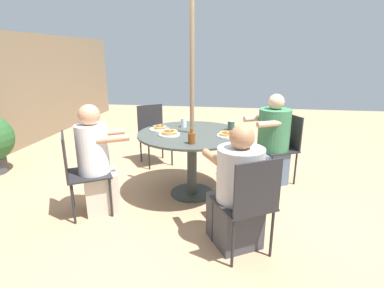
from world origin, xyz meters
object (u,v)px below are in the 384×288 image
(patio_chair_south, at_px, (283,144))
(coffee_cup, at_px, (231,125))
(pancake_plate_a, at_px, (160,128))
(patio_chair_east, at_px, (248,201))
(patio_chair_north, at_px, (79,169))
(diner_north, at_px, (96,164))
(diner_south, at_px, (271,144))
(pancake_plate_c, at_px, (228,135))
(drinking_glass_a, at_px, (184,123))
(diner_east, at_px, (237,193))
(patio_chair_west, at_px, (153,131))
(pancake_plate_b, at_px, (169,133))
(syrup_bottle, at_px, (192,138))
(patio_table, at_px, (192,145))

(patio_chair_south, relative_size, coffee_cup, 7.62)
(pancake_plate_a, bearing_deg, patio_chair_east, -138.75)
(patio_chair_north, relative_size, diner_north, 0.76)
(diner_south, relative_size, pancake_plate_c, 4.85)
(patio_chair_south, xyz_separation_m, diner_south, (-0.08, 0.15, 0.01))
(drinking_glass_a, bearing_deg, diner_east, -150.56)
(patio_chair_south, xyz_separation_m, pancake_plate_a, (-0.48, 1.49, 0.27))
(pancake_plate_c, bearing_deg, patio_chair_west, 46.79)
(diner_east, relative_size, pancake_plate_b, 4.59)
(syrup_bottle, bearing_deg, pancake_plate_b, 45.69)
(pancake_plate_a, bearing_deg, diner_north, 140.93)
(syrup_bottle, xyz_separation_m, drinking_glass_a, (0.67, 0.20, -0.01))
(coffee_cup, bearing_deg, patio_chair_north, 119.08)
(coffee_cup, bearing_deg, diner_south, -59.87)
(diner_north, xyz_separation_m, diner_south, (1.03, -1.84, -0.02))
(patio_chair_east, height_order, coffee_cup, patio_chair_east)
(patio_table, distance_m, patio_chair_south, 1.23)
(diner_north, bearing_deg, patio_table, 90.00)
(pancake_plate_b, bearing_deg, patio_table, -60.58)
(patio_chair_west, bearing_deg, patio_chair_east, 86.52)
(pancake_plate_a, relative_size, drinking_glass_a, 2.17)
(pancake_plate_a, relative_size, syrup_bottle, 1.49)
(patio_chair_north, relative_size, diner_east, 0.81)
(diner_north, xyz_separation_m, pancake_plate_c, (0.46, -1.31, 0.24))
(diner_south, xyz_separation_m, pancake_plate_a, (-0.40, 1.33, 0.26))
(drinking_glass_a, bearing_deg, patio_chair_south, -76.18)
(diner_north, distance_m, patio_chair_east, 1.60)
(patio_chair_west, xyz_separation_m, pancake_plate_c, (-1.07, -1.14, 0.27))
(diner_south, bearing_deg, patio_chair_east, 140.75)
(patio_chair_west, bearing_deg, diner_east, 86.79)
(pancake_plate_c, height_order, syrup_bottle, syrup_bottle)
(diner_north, height_order, pancake_plate_c, diner_north)
(pancake_plate_c, relative_size, syrup_bottle, 1.49)
(diner_south, height_order, pancake_plate_a, diner_south)
(coffee_cup, relative_size, drinking_glass_a, 1.05)
(patio_chair_east, bearing_deg, diner_north, 131.31)
(pancake_plate_c, bearing_deg, coffee_cup, -5.31)
(pancake_plate_a, relative_size, pancake_plate_b, 1.00)
(diner_north, relative_size, diner_east, 1.06)
(patio_table, distance_m, pancake_plate_b, 0.31)
(patio_table, distance_m, coffee_cup, 0.51)
(pancake_plate_c, bearing_deg, diner_south, -42.88)
(diner_north, height_order, diner_south, same)
(patio_chair_west, relative_size, drinking_glass_a, 8.03)
(diner_east, bearing_deg, pancake_plate_c, 68.26)
(drinking_glass_a, bearing_deg, coffee_cup, -96.94)
(diner_east, xyz_separation_m, patio_chair_west, (1.90, 1.26, 0.02))
(patio_table, xyz_separation_m, drinking_glass_a, (0.26, 0.14, 0.20))
(diner_north, xyz_separation_m, pancake_plate_a, (0.63, -0.51, 0.24))
(patio_chair_west, distance_m, coffee_cup, 1.44)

